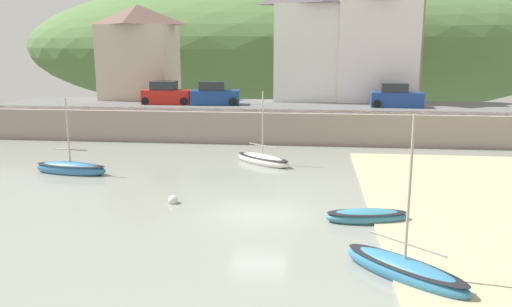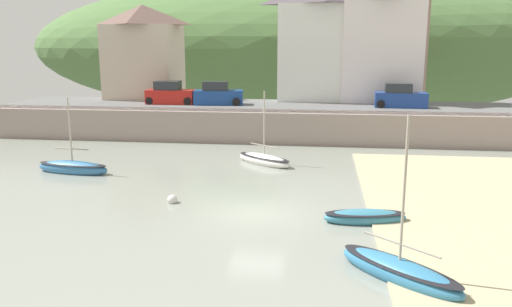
% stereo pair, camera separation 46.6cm
% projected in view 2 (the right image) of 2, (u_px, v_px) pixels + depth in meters
% --- Properties ---
extents(quay_seawall, '(48.00, 9.40, 2.40)m').
position_uv_depth(quay_seawall, '(285.00, 124.00, 39.74)').
color(quay_seawall, gray).
rests_on(quay_seawall, ground).
extents(hillside_backdrop, '(80.00, 44.00, 19.53)m').
position_uv_depth(hillside_backdrop, '(302.00, 47.00, 75.15)').
color(hillside_backdrop, '#51743F').
rests_on(hillside_backdrop, ground).
extents(waterfront_building_left, '(6.65, 5.91, 8.55)m').
position_uv_depth(waterfront_building_left, '(144.00, 51.00, 47.76)').
color(waterfront_building_left, beige).
rests_on(waterfront_building_left, ground).
extents(waterfront_building_centre, '(8.42, 4.54, 10.64)m').
position_uv_depth(waterfront_building_centre, '(325.00, 39.00, 45.47)').
color(waterfront_building_centre, white).
rests_on(waterfront_building_centre, ground).
extents(waterfront_building_right, '(7.08, 5.17, 11.38)m').
position_uv_depth(waterfront_building_right, '(381.00, 35.00, 44.79)').
color(waterfront_building_right, white).
rests_on(waterfront_building_right, ground).
extents(church_with_spire, '(3.00, 3.00, 13.83)m').
position_uv_depth(church_with_spire, '(412.00, 21.00, 47.99)').
color(church_with_spire, '#A28273').
rests_on(church_with_spire, ground).
extents(sailboat_white_hull, '(4.18, 3.99, 5.60)m').
position_uv_depth(sailboat_white_hull, '(399.00, 271.00, 16.61)').
color(sailboat_white_hull, teal).
rests_on(sailboat_white_hull, ground).
extents(motorboat_with_cabin, '(4.66, 1.79, 4.67)m').
position_uv_depth(motorboat_with_cabin, '(73.00, 168.00, 30.24)').
color(motorboat_with_cabin, teal).
rests_on(motorboat_with_cabin, ground).
extents(sailboat_far_left, '(4.08, 3.45, 4.79)m').
position_uv_depth(sailboat_far_left, '(264.00, 160.00, 32.43)').
color(sailboat_far_left, white).
rests_on(sailboat_far_left, ground).
extents(dinghy_open_wooden, '(3.67, 1.62, 0.72)m').
position_uv_depth(dinghy_open_wooden, '(365.00, 217.00, 21.92)').
color(dinghy_open_wooden, teal).
rests_on(dinghy_open_wooden, ground).
extents(parked_car_near_slipway, '(4.14, 1.82, 1.95)m').
position_uv_depth(parked_car_near_slipway, '(170.00, 94.00, 43.69)').
color(parked_car_near_slipway, red).
rests_on(parked_car_near_slipway, ground).
extents(parked_car_by_wall, '(4.27, 2.18, 1.95)m').
position_uv_depth(parked_car_by_wall, '(218.00, 95.00, 43.18)').
color(parked_car_by_wall, navy).
rests_on(parked_car_by_wall, ground).
extents(parked_car_end_of_row, '(4.18, 1.91, 1.95)m').
position_uv_depth(parked_car_end_of_row, '(400.00, 97.00, 41.33)').
color(parked_car_end_of_row, navy).
rests_on(parked_car_end_of_row, ground).
extents(mooring_buoy, '(0.49, 0.49, 0.49)m').
position_uv_depth(mooring_buoy, '(172.00, 200.00, 24.59)').
color(mooring_buoy, silver).
rests_on(mooring_buoy, ground).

